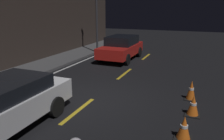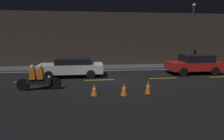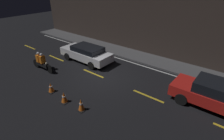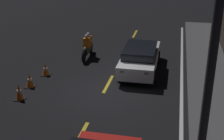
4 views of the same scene
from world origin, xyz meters
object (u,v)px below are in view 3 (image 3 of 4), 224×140
traffic_cone_near (51,87)px  traffic_cone_far (81,105)px  taxi_red (213,94)px  motorcycle (42,62)px  sedan_white (86,53)px  traffic_cone_mid (64,97)px

traffic_cone_near → traffic_cone_far: (2.71, -0.01, 0.04)m
taxi_red → motorcycle: size_ratio=1.75×
motorcycle → taxi_red: bearing=14.3°
sedan_white → traffic_cone_far: sedan_white is taller
traffic_cone_far → traffic_cone_near: bearing=179.7°
traffic_cone_near → traffic_cone_mid: size_ratio=0.96×
taxi_red → traffic_cone_near: bearing=30.2°
traffic_cone_mid → motorcycle: bearing=162.1°
motorcycle → traffic_cone_mid: size_ratio=3.54×
traffic_cone_mid → traffic_cone_far: 1.26m
sedan_white → traffic_cone_near: bearing=108.9°
sedan_white → traffic_cone_far: bearing=133.1°
motorcycle → traffic_cone_far: (5.74, -1.32, -0.31)m
sedan_white → motorcycle: (-1.46, -3.21, -0.08)m
sedan_white → motorcycle: 3.53m
traffic_cone_near → taxi_red: bearing=30.1°
traffic_cone_mid → traffic_cone_far: bearing=6.0°
sedan_white → taxi_red: taxi_red is taller
traffic_cone_near → traffic_cone_far: bearing=-0.3°
traffic_cone_far → taxi_red: bearing=41.4°
sedan_white → motorcycle: motorcycle is taller
taxi_red → traffic_cone_far: 6.97m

